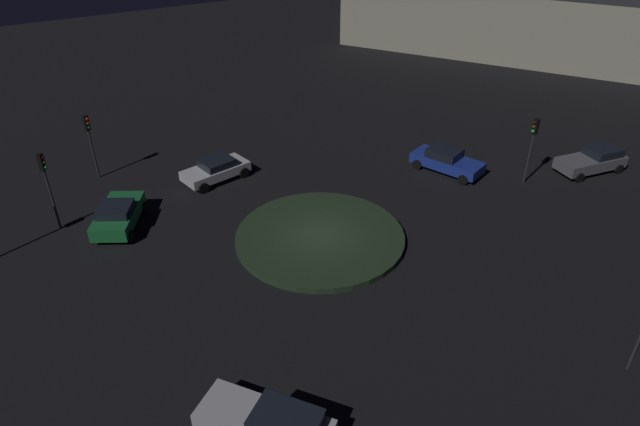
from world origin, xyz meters
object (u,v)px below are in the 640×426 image
(car_white, at_px, (216,169))
(car_grey, at_px, (593,160))
(traffic_light_north, at_px, (533,138))
(traffic_light_southwest_near, at_px, (46,177))
(store_building, at_px, (540,14))
(car_blue, at_px, (446,160))
(car_silver, at_px, (269,424))
(traffic_light_southwest, at_px, (89,134))
(car_green, at_px, (118,215))

(car_white, bearing_deg, car_grey, -38.73)
(car_white, xyz_separation_m, traffic_light_north, (10.02, 15.82, 2.24))
(traffic_light_southwest_near, relative_size, store_building, 0.11)
(car_blue, xyz_separation_m, store_building, (-15.99, 26.67, 2.78))
(car_silver, bearing_deg, traffic_light_southwest, -34.53)
(car_green, bearing_deg, traffic_light_north, -79.57)
(car_blue, bearing_deg, store_building, 101.53)
(car_blue, distance_m, traffic_light_north, 5.21)
(car_blue, height_order, car_silver, car_silver)
(car_grey, relative_size, traffic_light_southwest, 1.12)
(traffic_light_north, bearing_deg, traffic_light_southwest_near, -15.26)
(car_grey, bearing_deg, car_silver, 24.49)
(traffic_light_north, relative_size, store_building, 0.10)
(traffic_light_southwest_near, bearing_deg, car_white, 40.07)
(car_blue, distance_m, traffic_light_southwest, 21.72)
(car_green, xyz_separation_m, traffic_light_southwest_near, (-1.50, -2.75, 2.36))
(car_white, bearing_deg, car_green, -171.35)
(traffic_light_southwest, bearing_deg, car_blue, 28.43)
(car_silver, xyz_separation_m, traffic_light_southwest_near, (-17.27, -3.74, 2.33))
(traffic_light_southwest, bearing_deg, car_green, -35.32)
(traffic_light_southwest_near, bearing_deg, traffic_light_north, 15.17)
(traffic_light_southwest, bearing_deg, traffic_light_north, 24.68)
(car_green, height_order, traffic_light_southwest_near, traffic_light_southwest_near)
(traffic_light_southwest, bearing_deg, car_silver, -30.82)
(car_white, distance_m, car_green, 6.79)
(store_building, bearing_deg, traffic_light_southwest, 64.93)
(store_building, bearing_deg, traffic_light_southwest_near, 69.98)
(store_building, bearing_deg, traffic_light_north, 97.68)
(car_white, bearing_deg, car_blue, -36.98)
(car_grey, relative_size, car_silver, 0.97)
(car_blue, xyz_separation_m, car_green, (-4.18, -19.21, -0.00))
(car_grey, bearing_deg, traffic_light_southwest_near, -9.47)
(traffic_light_southwest_near, bearing_deg, store_building, 47.55)
(car_grey, bearing_deg, traffic_light_north, -3.19)
(car_white, xyz_separation_m, traffic_light_southwest_near, (0.72, -9.17, 2.39))
(car_silver, height_order, traffic_light_north, traffic_light_north)
(car_blue, height_order, traffic_light_southwest, traffic_light_southwest)
(car_blue, bearing_deg, car_silver, -76.96)
(car_white, xyz_separation_m, store_building, (-9.59, 39.46, 2.81))
(car_green, relative_size, car_silver, 0.94)
(car_white, relative_size, traffic_light_southwest_near, 0.98)
(car_silver, distance_m, traffic_light_north, 22.80)
(traffic_light_southwest, relative_size, store_building, 0.10)
(traffic_light_north, bearing_deg, car_blue, -44.98)
(car_silver, bearing_deg, car_blue, -93.88)
(car_white, height_order, traffic_light_southwest_near, traffic_light_southwest_near)
(traffic_light_north, bearing_deg, car_green, -14.18)
(car_grey, bearing_deg, car_white, -18.54)
(car_green, relative_size, traffic_light_southwest, 1.08)
(car_white, relative_size, car_blue, 0.90)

